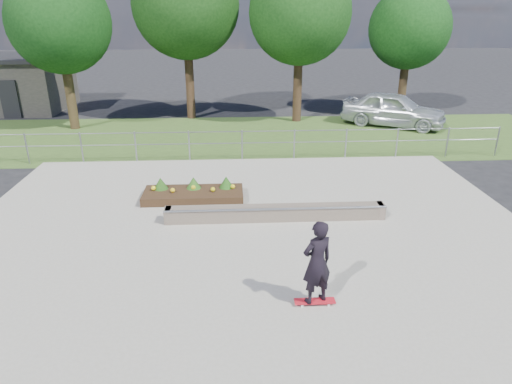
% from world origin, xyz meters
% --- Properties ---
extents(ground, '(120.00, 120.00, 0.00)m').
position_xyz_m(ground, '(0.00, 0.00, 0.00)').
color(ground, black).
rests_on(ground, ground).
extents(grass_verge, '(30.00, 8.00, 0.02)m').
position_xyz_m(grass_verge, '(0.00, 11.00, 0.01)').
color(grass_verge, '#334D1F').
rests_on(grass_verge, ground).
extents(concrete_slab, '(15.00, 15.00, 0.06)m').
position_xyz_m(concrete_slab, '(0.00, 0.00, 0.03)').
color(concrete_slab, gray).
rests_on(concrete_slab, ground).
extents(fence, '(20.06, 0.06, 1.20)m').
position_xyz_m(fence, '(0.00, 7.50, 0.77)').
color(fence, '#989BA1').
rests_on(fence, ground).
extents(tree_far_left, '(4.55, 4.55, 7.15)m').
position_xyz_m(tree_far_left, '(-8.00, 13.00, 4.85)').
color(tree_far_left, '#312313').
rests_on(tree_far_left, ground).
extents(tree_mid_left, '(5.25, 5.25, 8.25)m').
position_xyz_m(tree_mid_left, '(-2.50, 15.00, 5.61)').
color(tree_mid_left, black).
rests_on(tree_mid_left, ground).
extents(tree_mid_right, '(4.90, 4.90, 7.70)m').
position_xyz_m(tree_mid_right, '(3.00, 14.00, 5.23)').
color(tree_mid_right, black).
rests_on(tree_mid_right, ground).
extents(tree_far_right, '(4.20, 4.20, 6.60)m').
position_xyz_m(tree_far_right, '(9.00, 15.50, 4.48)').
color(tree_far_right, black).
rests_on(tree_far_right, ground).
extents(grind_ledge, '(6.00, 0.44, 0.43)m').
position_xyz_m(grind_ledge, '(0.76, 2.02, 0.26)').
color(grind_ledge, brown).
rests_on(grind_ledge, concrete_slab).
extents(planter_bed, '(3.00, 1.20, 0.61)m').
position_xyz_m(planter_bed, '(-1.59, 3.69, 0.24)').
color(planter_bed, black).
rests_on(planter_bed, concrete_slab).
extents(skateboarder, '(0.80, 0.62, 1.79)m').
position_xyz_m(skateboarder, '(1.16, -1.86, 0.99)').
color(skateboarder, silver).
rests_on(skateboarder, concrete_slab).
extents(parked_car, '(5.27, 4.22, 1.68)m').
position_xyz_m(parked_car, '(7.61, 12.68, 0.84)').
color(parked_car, silver).
rests_on(parked_car, ground).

